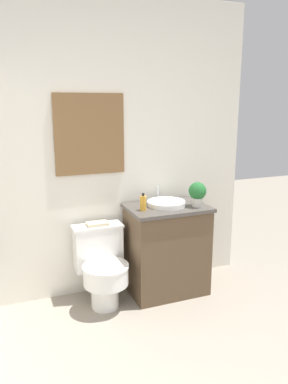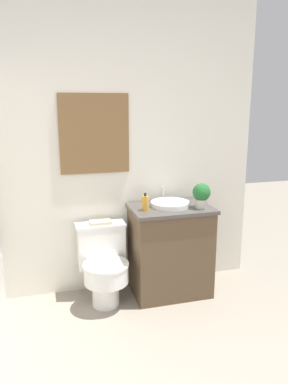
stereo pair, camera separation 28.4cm
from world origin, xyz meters
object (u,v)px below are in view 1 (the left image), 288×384
(toilet, at_px, (102,266))
(sink, at_px, (166,203))
(soap_bottle, at_px, (143,203))
(potted_plant, at_px, (197,193))
(book_on_tank, at_px, (97,224))

(toilet, bearing_deg, sink, 2.17)
(toilet, height_order, soap_bottle, soap_bottle)
(soap_bottle, xyz_separation_m, potted_plant, (0.47, -0.06, 0.06))
(toilet, bearing_deg, book_on_tank, 90.00)
(soap_bottle, height_order, potted_plant, potted_plant)
(sink, bearing_deg, book_on_tank, 170.69)
(sink, bearing_deg, soap_bottle, -164.98)
(toilet, bearing_deg, potted_plant, -6.99)
(sink, xyz_separation_m, soap_bottle, (-0.24, -0.06, 0.04))
(toilet, xyz_separation_m, soap_bottle, (0.35, -0.04, 0.51))
(sink, relative_size, potted_plant, 1.74)
(potted_plant, bearing_deg, sink, 152.08)
(toilet, relative_size, soap_bottle, 4.48)
(soap_bottle, bearing_deg, toilet, 173.15)
(potted_plant, bearing_deg, toilet, 173.01)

